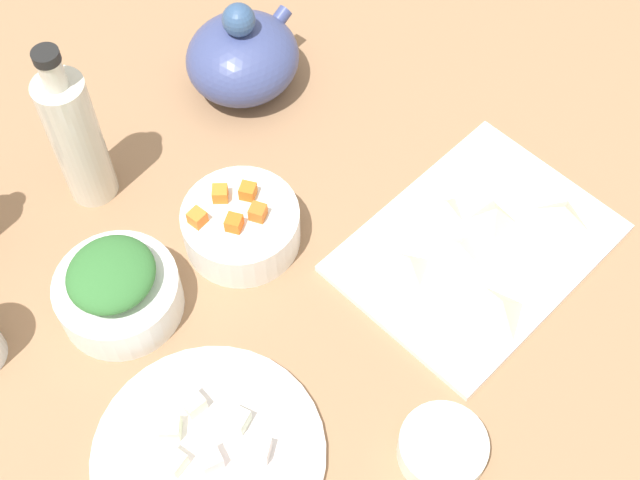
{
  "coord_description": "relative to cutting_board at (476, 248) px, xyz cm",
  "views": [
    {
      "loc": [
        -41.15,
        -35.05,
        92.82
      ],
      "look_at": [
        0.0,
        0.0,
        8.0
      ],
      "focal_mm": 48.71,
      "sensor_mm": 36.0,
      "label": 1
    }
  ],
  "objects": [
    {
      "name": "bowl_carrots",
      "position": [
        -17.22,
        22.77,
        2.22
      ],
      "size": [
        14.18,
        14.18,
        5.44
      ],
      "primitive_type": "cylinder",
      "color": "white",
      "rests_on": "tabletop"
    },
    {
      "name": "chopped_greens_mound",
      "position": [
        -33.17,
        26.97,
        6.91
      ],
      "size": [
        12.06,
        11.71,
        3.97
      ],
      "primitive_type": "ellipsoid",
      "rotation": [
        0.0,
        0.0,
        0.21
      ],
      "color": "#357435",
      "rests_on": "bowl_greens"
    },
    {
      "name": "teapot",
      "position": [
        1.63,
        39.94,
        4.81
      ],
      "size": [
        17.07,
        14.85,
        14.06
      ],
      "color": "#3F4B83",
      "rests_on": "tabletop"
    },
    {
      "name": "cutting_board",
      "position": [
        0.0,
        0.0,
        0.0
      ],
      "size": [
        33.73,
        26.12,
        1.0
      ],
      "primitive_type": "cube",
      "rotation": [
        0.0,
        0.0,
        -0.08
      ],
      "color": "white",
      "rests_on": "tabletop"
    },
    {
      "name": "tofu_cube_6",
      "position": [
        -36.93,
        11.39,
        1.8
      ],
      "size": [
        2.5,
        2.5,
        2.2
      ],
      "primitive_type": "cube",
      "rotation": [
        0.0,
        0.0,
        2.99
      ],
      "color": "white",
      "rests_on": "plate_tofu"
    },
    {
      "name": "tofu_cube_3",
      "position": [
        -36.11,
        2.52,
        1.8
      ],
      "size": [
        2.97,
        2.97,
        2.2
      ],
      "primitive_type": "cube",
      "rotation": [
        0.0,
        0.0,
        2.06
      ],
      "color": "white",
      "rests_on": "plate_tofu"
    },
    {
      "name": "carrot_cube_2",
      "position": [
        -16.1,
        20.82,
        5.84
      ],
      "size": [
        2.33,
        2.33,
        1.8
      ],
      "primitive_type": "cube",
      "rotation": [
        0.0,
        0.0,
        1.94
      ],
      "color": "orange",
      "rests_on": "bowl_carrots"
    },
    {
      "name": "carrot_cube_4",
      "position": [
        -14.65,
        23.76,
        5.84
      ],
      "size": [
        2.4,
        2.4,
        1.8
      ],
      "primitive_type": "cube",
      "rotation": [
        0.0,
        0.0,
        0.45
      ],
      "color": "orange",
      "rests_on": "bowl_carrots"
    },
    {
      "name": "dumpling_2",
      "position": [
        4.01,
        0.48,
        2.05
      ],
      "size": [
        6.67,
        6.64,
        3.09
      ],
      "primitive_type": "pyramid",
      "rotation": [
        0.0,
        0.0,
        3.74
      ],
      "color": "beige",
      "rests_on": "cutting_board"
    },
    {
      "name": "tofu_cube_4",
      "position": [
        -35.19,
        6.51,
        1.8
      ],
      "size": [
        2.68,
        2.68,
        2.2
      ],
      "primitive_type": "cube",
      "rotation": [
        0.0,
        0.0,
        1.82
      ],
      "color": "white",
      "rests_on": "plate_tofu"
    },
    {
      "name": "dumpling_4",
      "position": [
        -6.02,
        -7.07,
        1.98
      ],
      "size": [
        6.77,
        7.1,
        2.96
      ],
      "primitive_type": "pyramid",
      "rotation": [
        0.0,
        0.0,
        1.07
      ],
      "color": "beige",
      "rests_on": "cutting_board"
    },
    {
      "name": "dumpling_3",
      "position": [
        1.29,
        5.85,
        1.78
      ],
      "size": [
        4.33,
        4.4,
        2.56
      ],
      "primitive_type": "pyramid",
      "rotation": [
        0.0,
        0.0,
        1.68
      ],
      "color": "beige",
      "rests_on": "cutting_board"
    },
    {
      "name": "tofu_cube_0",
      "position": [
        -42.74,
        8.36,
        1.8
      ],
      "size": [
        2.42,
        2.42,
        2.2
      ],
      "primitive_type": "cube",
      "rotation": [
        0.0,
        0.0,
        1.68
      ],
      "color": "white",
      "rests_on": "plate_tofu"
    },
    {
      "name": "dumpling_0",
      "position": [
        -8.22,
        4.34,
        1.96
      ],
      "size": [
        5.5,
        5.27,
        2.92
      ],
      "primitive_type": "pyramid",
      "rotation": [
        0.0,
        0.0,
        2.77
      ],
      "color": "beige",
      "rests_on": "cutting_board"
    },
    {
      "name": "bowl_small_side",
      "position": [
        -23.47,
        -11.8,
        1.22
      ],
      "size": [
        9.35,
        9.35,
        3.44
      ],
      "primitive_type": "cylinder",
      "color": "white",
      "rests_on": "tabletop"
    },
    {
      "name": "tabletop",
      "position": [
        -13.67,
        13.36,
        -2.0
      ],
      "size": [
        190.0,
        190.0,
        3.0
      ],
      "primitive_type": "cube",
      "color": "#9C7351",
      "rests_on": "ground"
    },
    {
      "name": "plate_tofu",
      "position": [
        -39.61,
        6.65,
        0.1
      ],
      "size": [
        24.8,
        24.8,
        1.2
      ],
      "primitive_type": "cylinder",
      "color": "white",
      "rests_on": "tabletop"
    },
    {
      "name": "bowl_greens",
      "position": [
        -33.17,
        26.97,
        2.21
      ],
      "size": [
        14.26,
        14.26,
        5.42
      ],
      "primitive_type": "cylinder",
      "color": "white",
      "rests_on": "tabletop"
    },
    {
      "name": "carrot_cube_3",
      "position": [
        -17.03,
        26.03,
        5.84
      ],
      "size": [
        2.54,
        2.54,
        1.8
      ],
      "primitive_type": "cube",
      "rotation": [
        0.0,
        0.0,
        2.3
      ],
      "color": "orange",
      "rests_on": "bowl_carrots"
    },
    {
      "name": "carrot_cube_1",
      "position": [
        -19.0,
        21.9,
        5.84
      ],
      "size": [
        2.38,
        2.38,
        1.8
      ],
      "primitive_type": "cube",
      "rotation": [
        0.0,
        0.0,
        0.42
      ],
      "color": "orange",
      "rests_on": "bowl_carrots"
    },
    {
      "name": "tofu_cube_5",
      "position": [
        -40.13,
        5.68,
        1.8
      ],
      "size": [
        2.87,
        2.87,
        2.2
      ],
      "primitive_type": "cube",
      "rotation": [
        0.0,
        0.0,
        1.18
      ],
      "color": "white",
      "rests_on": "plate_tofu"
    },
    {
      "name": "dumpling_1",
      "position": [
        9.53,
        -5.67,
        2.05
      ],
      "size": [
        6.06,
        6.61,
        3.1
      ],
      "primitive_type": "pyramid",
      "rotation": [
        0.0,
        0.0,
        4.95
      ],
      "color": "beige",
      "rests_on": "cutting_board"
    },
    {
      "name": "dumpling_5",
      "position": [
        -2.5,
        1.31,
        1.61
      ],
      "size": [
        5.25,
        5.02,
        2.22
      ],
      "primitive_type": "pyramid",
      "rotation": [
        0.0,
        0.0,
        0.07
      ],
      "color": "beige",
      "rests_on": "cutting_board"
    },
    {
      "name": "tofu_cube_2",
      "position": [
        -40.45,
        11.29,
        1.8
      ],
      "size": [
        3.1,
        3.1,
        2.2
      ],
      "primitive_type": "cube",
      "rotation": [
        0.0,
        0.0,
        2.28
      ],
      "color": "#E7F5CE",
      "rests_on": "plate_tofu"
    },
    {
      "name": "carrot_cube_0",
      "position": [
        -21.23,
        25.66,
        5.84
      ],
      "size": [
        1.84,
        1.84,
        1.8
      ],
      "primitive_type": "cube",
      "rotation": [
        0.0,
        0.0,
        0.02
      ],
      "color": "orange",
      "rests_on": "bowl_carrots"
    },
    {
      "name": "bottle_0",
      "position": [
        -23.91,
        42.41,
        9.72
      ],
      "size": [
        6.06,
        6.06,
        24.16
      ],
      "color": "beige",
      "rests_on": "tabletop"
    }
  ]
}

